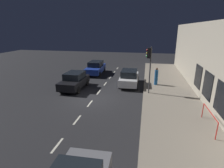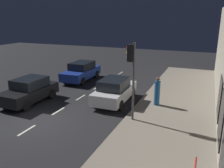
# 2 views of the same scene
# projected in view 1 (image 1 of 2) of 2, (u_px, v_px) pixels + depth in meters

# --- Properties ---
(ground_plane) EXTENTS (60.00, 60.00, 0.00)m
(ground_plane) POSITION_uv_depth(u_px,v_px,m) (94.00, 99.00, 14.48)
(ground_plane) COLOR #232326
(sidewalk) EXTENTS (4.50, 32.00, 0.15)m
(sidewalk) POSITION_uv_depth(u_px,v_px,m) (172.00, 104.00, 13.31)
(sidewalk) COLOR gray
(sidewalk) RESTS_ON ground
(building_facade) EXTENTS (0.65, 32.00, 6.08)m
(building_facade) POSITION_uv_depth(u_px,v_px,m) (216.00, 67.00, 11.94)
(building_facade) COLOR #B2A893
(building_facade) RESTS_ON ground
(lane_centre_line) EXTENTS (0.12, 27.20, 0.01)m
(lane_centre_line) POSITION_uv_depth(u_px,v_px,m) (90.00, 103.00, 13.55)
(lane_centre_line) COLOR beige
(lane_centre_line) RESTS_ON ground
(traffic_light) EXTENTS (0.46, 0.32, 3.99)m
(traffic_light) POSITION_uv_depth(u_px,v_px,m) (149.00, 60.00, 14.55)
(traffic_light) COLOR #424244
(traffic_light) RESTS_ON sidewalk
(parked_car_0) EXTENTS (1.90, 4.07, 1.58)m
(parked_car_0) POSITION_uv_depth(u_px,v_px,m) (129.00, 78.00, 17.78)
(parked_car_0) COLOR silver
(parked_car_0) RESTS_ON ground
(parked_car_1) EXTENTS (1.90, 3.91, 1.58)m
(parked_car_1) POSITION_uv_depth(u_px,v_px,m) (74.00, 81.00, 16.74)
(parked_car_1) COLOR black
(parked_car_1) RESTS_ON ground
(parked_car_2) EXTENTS (1.92, 4.32, 1.58)m
(parked_car_2) POSITION_uv_depth(u_px,v_px,m) (96.00, 68.00, 22.33)
(parked_car_2) COLOR #1E389E
(parked_car_2) RESTS_ON ground
(pedestrian_0) EXTENTS (0.45, 0.45, 1.72)m
(pedestrian_0) POSITION_uv_depth(u_px,v_px,m) (156.00, 77.00, 17.43)
(pedestrian_0) COLOR #1E5189
(pedestrian_0) RESTS_ON sidewalk
(red_railing) EXTENTS (0.05, 2.44, 0.97)m
(red_railing) POSITION_uv_depth(u_px,v_px,m) (210.00, 116.00, 9.79)
(red_railing) COLOR red
(red_railing) RESTS_ON sidewalk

